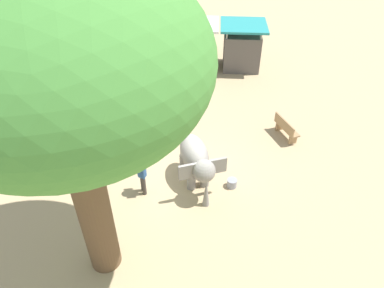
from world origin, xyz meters
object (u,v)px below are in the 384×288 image
Objects in this scene: shade_tree_main at (57,67)px; market_stall_white at (196,47)px; elephant at (196,159)px; feed_bucket at (232,183)px; picnic_table_near at (84,142)px; market_stall_teal at (242,49)px; person_handler at (142,172)px; wooden_bench at (286,128)px.

shade_tree_main is 3.33× the size of market_stall_white.
feed_bucket is (1.31, -0.15, -0.93)m from elephant.
feed_bucket is at bearing -79.07° from market_stall_white.
picnic_table_near is 0.65× the size of market_stall_teal.
market_stall_teal is at bearing 71.35° from shade_tree_main.
person_handler is at bearing 77.70° from shade_tree_main.
wooden_bench is 6.89m from market_stall_teal.
elephant reaches higher than person_handler.
elephant is at bearing -74.33° from wooden_bench.
elephant reaches higher than wooden_bench.
elephant is 9.89m from market_stall_teal.
feed_bucket is at bearing 63.36° from elephant.
shade_tree_main is 5.09× the size of picnic_table_near.
market_stall_white is 1.00× the size of market_stall_teal.
elephant is at bearing -101.73° from market_stall_teal.
feed_bucket is (1.90, -9.83, -0.98)m from market_stall_white.
wooden_bench is 8.33m from picnic_table_near.
wooden_bench is 4.00× the size of feed_bucket.
elephant is at bearing 169.79° from picnic_table_near.
wooden_bench is at bearing -57.70° from market_stall_white.
market_stall_white reaches higher than picnic_table_near.
market_stall_white reaches higher than wooden_bench.
picnic_table_near is at bearing 116.87° from person_handler.
market_stall_teal is 9.90m from feed_bucket.
person_handler is 0.19× the size of shade_tree_main.
feed_bucket is at bearing -60.31° from wooden_bench.
feed_bucket is at bearing 171.96° from picnic_table_near.
market_stall_white is at bearing 163.22° from elephant.
market_stall_teal reaches higher than wooden_bench.
market_stall_white reaches higher than feed_bucket.
elephant is 9.70m from market_stall_white.
feed_bucket is at bearing 41.66° from shade_tree_main.
market_stall_white is at bearing -171.81° from wooden_bench.
shade_tree_main reaches higher than feed_bucket.
elephant is 1.52× the size of person_handler.
feed_bucket is (3.12, 0.50, -0.79)m from person_handler.
elephant is 4.74m from picnic_table_near.
shade_tree_main is at bearing -55.24° from elephant.
shade_tree_main is 23.32× the size of feed_bucket.
market_stall_teal reaches higher than feed_bucket.
elephant reaches higher than picnic_table_near.
shade_tree_main is (-2.43, -3.47, 5.09)m from elephant.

